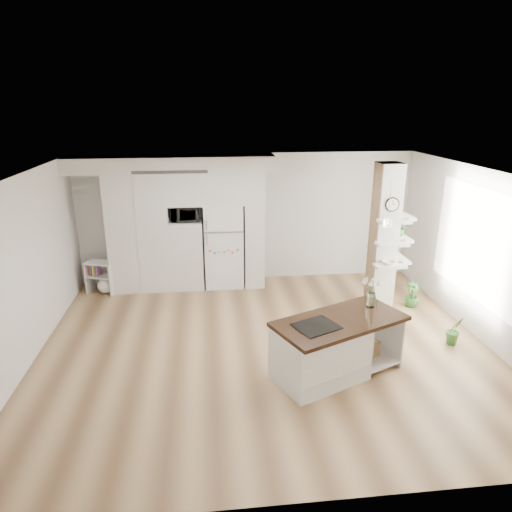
{
  "coord_description": "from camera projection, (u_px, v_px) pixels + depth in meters",
  "views": [
    {
      "loc": [
        -0.85,
        -6.33,
        3.67
      ],
      "look_at": [
        -0.04,
        0.9,
        1.21
      ],
      "focal_mm": 32.0,
      "sensor_mm": 36.0,
      "label": 1
    }
  ],
  "objects": [
    {
      "name": "floor",
      "position": [
        265.0,
        346.0,
        7.23
      ],
      "size": [
        7.0,
        6.0,
        0.01
      ],
      "primitive_type": "cube",
      "color": "tan",
      "rests_on": "ground"
    },
    {
      "name": "room",
      "position": [
        266.0,
        234.0,
        6.63
      ],
      "size": [
        7.04,
        6.04,
        2.72
      ],
      "color": "white",
      "rests_on": "ground"
    },
    {
      "name": "cabinet_wall",
      "position": [
        177.0,
        216.0,
        9.11
      ],
      "size": [
        4.0,
        0.71,
        2.7
      ],
      "color": "white",
      "rests_on": "floor"
    },
    {
      "name": "refrigerator",
      "position": [
        223.0,
        245.0,
        9.42
      ],
      "size": [
        0.78,
        0.69,
        1.75
      ],
      "color": "white",
      "rests_on": "floor"
    },
    {
      "name": "column",
      "position": [
        390.0,
        240.0,
        8.11
      ],
      "size": [
        0.69,
        0.9,
        2.7
      ],
      "color": "silver",
      "rests_on": "floor"
    },
    {
      "name": "window",
      "position": [
        476.0,
        243.0,
        7.39
      ],
      "size": [
        0.0,
        2.4,
        2.4
      ],
      "primitive_type": "plane",
      "rotation": [
        1.57,
        0.0,
        -1.57
      ],
      "color": "white",
      "rests_on": "room"
    },
    {
      "name": "pendant_light",
      "position": [
        376.0,
        211.0,
        6.87
      ],
      "size": [
        0.12,
        0.12,
        0.1
      ],
      "primitive_type": "cylinder",
      "color": "white",
      "rests_on": "room"
    },
    {
      "name": "kitchen_island",
      "position": [
        327.0,
        348.0,
        6.31
      ],
      "size": [
        2.04,
        1.56,
        1.4
      ],
      "rotation": [
        0.0,
        0.0,
        0.42
      ],
      "color": "white",
      "rests_on": "floor"
    },
    {
      "name": "bookshelf",
      "position": [
        103.0,
        279.0,
        9.17
      ],
      "size": [
        0.63,
        0.48,
        0.66
      ],
      "rotation": [
        0.0,
        0.0,
        -0.31
      ],
      "color": "white",
      "rests_on": "floor"
    },
    {
      "name": "floor_plant_a",
      "position": [
        455.0,
        330.0,
        7.23
      ],
      "size": [
        0.29,
        0.25,
        0.48
      ],
      "primitive_type": "imported",
      "rotation": [
        0.0,
        0.0,
        0.13
      ],
      "color": "#34772F",
      "rests_on": "floor"
    },
    {
      "name": "floor_plant_b",
      "position": [
        412.0,
        295.0,
        8.57
      ],
      "size": [
        0.31,
        0.31,
        0.48
      ],
      "primitive_type": "imported",
      "rotation": [
        0.0,
        0.0,
        0.19
      ],
      "color": "#34772F",
      "rests_on": "floor"
    },
    {
      "name": "microwave",
      "position": [
        185.0,
        214.0,
        9.06
      ],
      "size": [
        0.54,
        0.37,
        0.3
      ],
      "primitive_type": "imported",
      "color": "#2D2D2D",
      "rests_on": "cabinet_wall"
    },
    {
      "name": "shelf_plant",
      "position": [
        400.0,
        227.0,
        8.24
      ],
      "size": [
        0.27,
        0.23,
        0.3
      ],
      "primitive_type": "imported",
      "color": "#34772F",
      "rests_on": "column"
    },
    {
      "name": "decor_bowl",
      "position": [
        389.0,
        263.0,
        7.99
      ],
      "size": [
        0.22,
        0.22,
        0.05
      ],
      "primitive_type": "imported",
      "color": "white",
      "rests_on": "column"
    }
  ]
}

